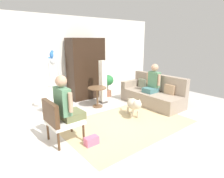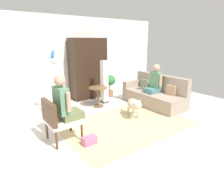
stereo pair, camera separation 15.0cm
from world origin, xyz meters
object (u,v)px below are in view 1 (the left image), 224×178
at_px(couch, 152,94).
at_px(parrot, 52,55).
at_px(potted_plant, 108,83).
at_px(column_lamp, 103,82).
at_px(armchair, 59,119).
at_px(round_end_table, 97,93).
at_px(armoire_cabinet, 86,69).
at_px(handbag, 91,141).
at_px(person_on_couch, 153,81).
at_px(bird_cage_stand, 55,89).
at_px(person_on_armchair, 66,103).
at_px(dog, 134,104).

distance_m(couch, parrot, 3.16).
xyz_separation_m(potted_plant, column_lamp, (-0.55, -0.48, 0.17)).
relative_size(armchair, column_lamp, 0.65).
xyz_separation_m(armchair, round_end_table, (1.71, 1.22, -0.09)).
distance_m(parrot, armoire_cabinet, 1.84).
bearing_deg(handbag, round_end_table, 52.64).
distance_m(person_on_couch, potted_plant, 1.65).
bearing_deg(bird_cage_stand, couch, -19.42).
relative_size(couch, potted_plant, 2.53).
distance_m(round_end_table, potted_plant, 1.12).
bearing_deg(armoire_cabinet, potted_plant, -29.59).
xyz_separation_m(bird_cage_stand, handbag, (-0.07, -1.81, -0.64)).
distance_m(person_on_armchair, potted_plant, 3.10).
bearing_deg(column_lamp, handbag, -131.09).
height_order(bird_cage_stand, column_lamp, bird_cage_stand).
bearing_deg(armchair, armoire_cabinet, 48.75).
bearing_deg(armoire_cabinet, bird_cage_stand, -148.53).
bearing_deg(round_end_table, couch, -28.88).
relative_size(person_on_couch, armoire_cabinet, 0.42).
bearing_deg(armoire_cabinet, round_end_table, -104.36).
xyz_separation_m(couch, armchair, (-3.21, -0.39, 0.19)).
bearing_deg(round_end_table, armchair, -144.50).
height_order(couch, parrot, parrot).
xyz_separation_m(armoire_cabinet, handbag, (-1.54, -2.71, -0.92)).
relative_size(couch, armoire_cabinet, 0.96).
bearing_deg(parrot, bird_cage_stand, -0.00).
bearing_deg(round_end_table, parrot, 174.03).
relative_size(couch, person_on_couch, 2.27).
bearing_deg(column_lamp, round_end_table, -151.29).
xyz_separation_m(dog, armoire_cabinet, (-0.04, 2.25, 0.66)).
relative_size(person_on_couch, column_lamp, 0.63).
xyz_separation_m(person_on_couch, bird_cage_stand, (-2.66, 0.99, -0.03)).
height_order(couch, armchair, couch).
xyz_separation_m(potted_plant, armoire_cabinet, (-0.63, 0.36, 0.51)).
relative_size(armchair, person_on_couch, 1.02).
xyz_separation_m(round_end_table, potted_plant, (0.90, 0.67, 0.08)).
height_order(dog, bird_cage_stand, bird_cage_stand).
xyz_separation_m(person_on_armchair, round_end_table, (1.55, 1.22, -0.36)).
distance_m(armchair, potted_plant, 3.22).
height_order(couch, column_lamp, column_lamp).
bearing_deg(bird_cage_stand, dog, -41.65).
distance_m(round_end_table, parrot, 1.71).
height_order(round_end_table, potted_plant, potted_plant).
distance_m(dog, bird_cage_stand, 2.06).
distance_m(armchair, armoire_cabinet, 3.03).
height_order(dog, column_lamp, column_lamp).
bearing_deg(potted_plant, round_end_table, -143.28).
height_order(dog, handbag, dog).
xyz_separation_m(parrot, column_lamp, (1.58, 0.06, -0.93)).
height_order(armchair, handbag, armchair).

